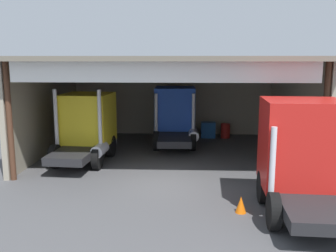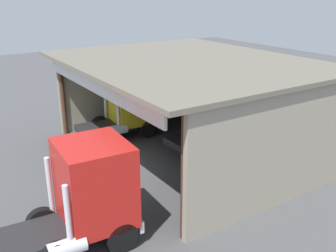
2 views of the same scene
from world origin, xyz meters
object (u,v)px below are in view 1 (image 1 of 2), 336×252
object	(u,v)px
traffic_cone	(241,205)
truck_blue_yard_outside	(175,115)
truck_yellow_right_bay	(86,125)
tool_cart	(208,130)
truck_red_center_right_bay	(303,155)
oil_drum	(225,131)

from	to	relation	value
traffic_cone	truck_blue_yard_outside	bearing A→B (deg)	103.55
traffic_cone	truck_yellow_right_bay	bearing A→B (deg)	136.85
tool_cart	truck_red_center_right_bay	bearing A→B (deg)	-78.69
truck_yellow_right_bay	truck_red_center_right_bay	xyz separation A→B (m)	(8.74, -6.11, 0.19)
tool_cart	truck_blue_yard_outside	bearing A→B (deg)	-137.34
truck_yellow_right_bay	tool_cart	xyz separation A→B (m)	(6.38, 5.68, -1.26)
truck_blue_yard_outside	traffic_cone	xyz separation A→B (m)	(2.43, -10.09, -1.47)
truck_blue_yard_outside	truck_red_center_right_bay	distance (m)	10.83
truck_yellow_right_bay	traffic_cone	distance (m)	9.36
truck_red_center_right_bay	oil_drum	size ratio (longest dim) A/B	5.10
truck_red_center_right_bay	oil_drum	world-z (taller)	truck_red_center_right_bay
truck_yellow_right_bay	tool_cart	distance (m)	8.63
oil_drum	traffic_cone	xyz separation A→B (m)	(-0.74, -11.97, -0.18)
tool_cart	traffic_cone	world-z (taller)	tool_cart
truck_blue_yard_outside	oil_drum	size ratio (longest dim) A/B	5.70
truck_yellow_right_bay	oil_drum	distance (m)	9.47
truck_blue_yard_outside	truck_yellow_right_bay	bearing A→B (deg)	-139.99
truck_red_center_right_bay	truck_yellow_right_bay	bearing A→B (deg)	148.26
traffic_cone	truck_red_center_right_bay	bearing A→B (deg)	5.90
truck_yellow_right_bay	oil_drum	world-z (taller)	truck_yellow_right_bay
truck_red_center_right_bay	tool_cart	size ratio (longest dim) A/B	4.66
truck_yellow_right_bay	truck_red_center_right_bay	world-z (taller)	truck_red_center_right_bay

